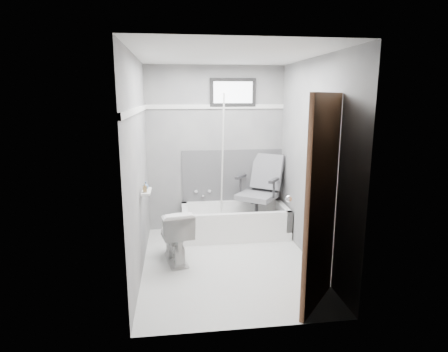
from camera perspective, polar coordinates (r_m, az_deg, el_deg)
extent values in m
plane|color=white|center=(4.62, 0.58, -13.15)|extent=(2.60, 2.60, 0.00)
plane|color=silver|center=(4.20, 0.65, 17.99)|extent=(2.60, 2.60, 0.00)
cube|color=slate|center=(5.52, -1.28, 4.08)|extent=(2.00, 0.02, 2.40)
cube|color=slate|center=(2.99, 4.10, -2.82)|extent=(2.00, 0.02, 2.40)
cube|color=slate|center=(4.23, -12.94, 1.30)|extent=(0.02, 2.60, 2.40)
cube|color=slate|center=(4.49, 13.35, 1.91)|extent=(0.02, 2.60, 2.40)
imported|color=white|center=(4.60, -7.47, -8.93)|extent=(0.50, 0.73, 0.66)
cube|color=#4C4C4F|center=(5.61, 1.29, 0.07)|extent=(1.50, 0.02, 0.78)
cube|color=white|center=(5.45, -1.30, 10.53)|extent=(2.00, 0.02, 0.06)
cube|color=white|center=(4.16, -13.17, 9.73)|extent=(0.02, 2.60, 0.06)
cylinder|color=silver|center=(5.32, -0.24, 2.14)|extent=(0.02, 0.39, 1.92)
cube|color=silver|center=(4.37, -11.74, -2.32)|extent=(0.10, 0.32, 0.02)
imported|color=olive|center=(4.28, -11.99, -1.74)|extent=(0.05, 0.05, 0.10)
imported|color=slate|center=(4.42, -11.85, -1.38)|extent=(0.09, 0.09, 0.09)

